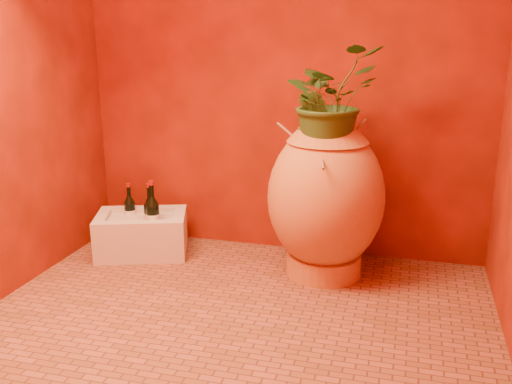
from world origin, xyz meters
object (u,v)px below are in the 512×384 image
(stone_basin, at_px, (142,235))
(amphora, at_px, (326,196))
(wine_bottle_c, at_px, (130,212))
(wine_bottle_a, at_px, (150,216))
(wall_tap, at_px, (337,137))
(wine_bottle_b, at_px, (153,216))

(stone_basin, bearing_deg, amphora, -0.27)
(stone_basin, height_order, wine_bottle_c, wine_bottle_c)
(wine_bottle_a, xyz_separation_m, wall_tap, (1.10, 0.28, 0.50))
(stone_basin, relative_size, wall_tap, 4.22)
(wine_bottle_a, relative_size, wine_bottle_c, 1.12)
(wall_tap, bearing_deg, stone_basin, -167.09)
(wall_tap, bearing_deg, wine_bottle_a, -165.85)
(wine_bottle_c, relative_size, wall_tap, 1.93)
(amphora, xyz_separation_m, wine_bottle_b, (-1.05, -0.03, -0.20))
(amphora, relative_size, wine_bottle_b, 2.67)
(amphora, height_order, wine_bottle_c, amphora)
(wine_bottle_c, bearing_deg, wine_bottle_b, -26.27)
(wine_bottle_a, bearing_deg, stone_basin, 172.68)
(amphora, height_order, wine_bottle_b, amphora)
(amphora, distance_m, stone_basin, 1.20)
(wine_bottle_b, height_order, wine_bottle_c, wine_bottle_b)
(wine_bottle_c, bearing_deg, wine_bottle_a, -22.28)
(wine_bottle_b, bearing_deg, wine_bottle_a, 135.77)
(stone_basin, distance_m, wine_bottle_a, 0.15)
(wine_bottle_a, bearing_deg, wine_bottle_b, -44.23)
(stone_basin, distance_m, wine_bottle_c, 0.17)
(wine_bottle_c, height_order, wall_tap, wall_tap)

